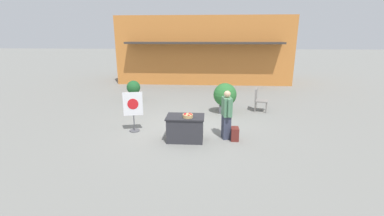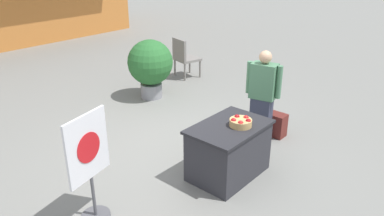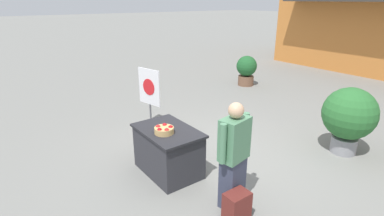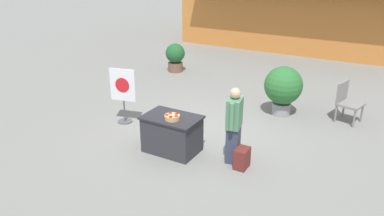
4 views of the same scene
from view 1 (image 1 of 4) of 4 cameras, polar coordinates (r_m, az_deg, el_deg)
ground_plane at (r=9.31m, az=-0.30°, el=-4.52°), size 120.00×120.00×0.00m
storefront_building at (r=19.37m, az=2.75°, el=12.84°), size 11.83×5.13×4.52m
display_table at (r=8.16m, az=-1.48°, el=-4.49°), size 1.19×0.80×0.80m
apple_basket at (r=7.89m, az=-0.93°, el=-1.71°), size 0.31×0.31×0.13m
person_visitor at (r=8.26m, az=7.68°, el=-1.47°), size 0.34×0.60×1.58m
backpack at (r=8.33m, az=9.47°, el=-5.70°), size 0.24×0.34×0.42m
poster_board at (r=9.03m, az=-12.92°, el=-0.35°), size 0.65×0.36×1.39m
patio_chair at (r=11.67m, az=14.67°, el=2.05°), size 0.67×0.67×1.02m
potted_plant_far_right at (r=11.06m, az=7.33°, el=2.74°), size 0.99×0.99×1.30m
potted_plant_far_left at (r=13.60m, az=-12.85°, el=4.04°), size 0.69×0.69×1.02m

